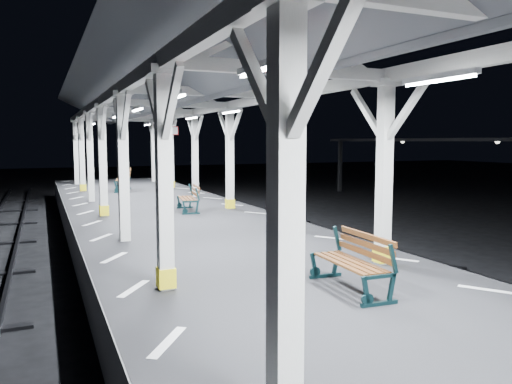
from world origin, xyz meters
TOP-DOWN VIEW (x-y plane):
  - platform at (0.00, 0.00)m, footprint 6.00×50.00m
  - hazard_stripes_left at (-2.45, 0.00)m, footprint 1.00×48.00m
  - hazard_stripes_right at (2.45, 0.00)m, footprint 1.00×48.00m
  - canopy at (0.00, -0.02)m, footprint 5.40×49.00m
  - bench_mid at (0.61, 0.84)m, footprint 0.66×1.60m
  - bench_far at (0.68, 10.06)m, footprint 0.77×1.59m
  - bench_extra at (-0.23, 17.52)m, footprint 1.02×1.98m

SIDE VIEW (x-z plane):
  - platform at x=0.00m, z-range 0.00..1.00m
  - hazard_stripes_left at x=-2.45m, z-range 1.00..1.01m
  - hazard_stripes_right at x=2.45m, z-range 1.00..1.01m
  - bench_far at x=0.68m, z-range 1.03..1.85m
  - bench_mid at x=0.61m, z-range 1.03..1.88m
  - bench_extra at x=-0.23m, z-range 1.03..2.05m
  - canopy at x=0.00m, z-range 2.23..6.88m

